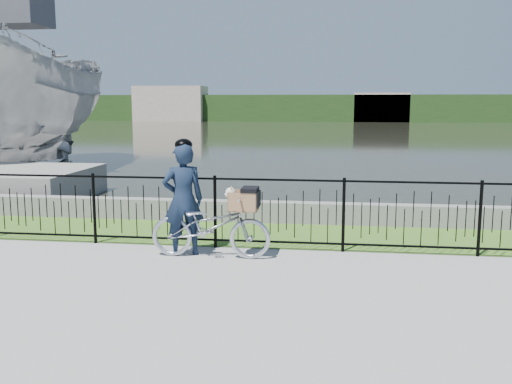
# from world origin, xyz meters

# --- Properties ---
(ground) EXTENTS (120.00, 120.00, 0.00)m
(ground) POSITION_xyz_m (0.00, 0.00, 0.00)
(ground) COLOR gray
(ground) RESTS_ON ground
(grass_strip) EXTENTS (60.00, 2.00, 0.01)m
(grass_strip) POSITION_xyz_m (0.00, 2.60, 0.00)
(grass_strip) COLOR #406921
(grass_strip) RESTS_ON ground
(water) EXTENTS (120.00, 120.00, 0.00)m
(water) POSITION_xyz_m (0.00, 33.00, 0.00)
(water) COLOR black
(water) RESTS_ON ground
(quay_wall) EXTENTS (60.00, 0.30, 0.40)m
(quay_wall) POSITION_xyz_m (0.00, 3.60, 0.20)
(quay_wall) COLOR slate
(quay_wall) RESTS_ON ground
(fence) EXTENTS (14.00, 0.06, 1.15)m
(fence) POSITION_xyz_m (0.00, 1.60, 0.58)
(fence) COLOR black
(fence) RESTS_ON ground
(far_treeline) EXTENTS (120.00, 6.00, 3.00)m
(far_treeline) POSITION_xyz_m (0.00, 60.00, 1.50)
(far_treeline) COLOR #234018
(far_treeline) RESTS_ON ground
(far_building_left) EXTENTS (8.00, 4.00, 4.00)m
(far_building_left) POSITION_xyz_m (-18.00, 58.00, 2.00)
(far_building_left) COLOR #B09E8E
(far_building_left) RESTS_ON ground
(far_building_right) EXTENTS (6.00, 3.00, 3.20)m
(far_building_right) POSITION_xyz_m (6.00, 58.50, 1.60)
(far_building_right) COLOR #B09E8E
(far_building_right) RESTS_ON ground
(bicycle_rig) EXTENTS (1.78, 0.62, 1.08)m
(bicycle_rig) POSITION_xyz_m (-0.93, 1.02, 0.48)
(bicycle_rig) COLOR silver
(bicycle_rig) RESTS_ON ground
(cyclist) EXTENTS (0.72, 0.60, 1.75)m
(cyclist) POSITION_xyz_m (-1.38, 1.11, 0.87)
(cyclist) COLOR #121E33
(cyclist) RESTS_ON ground
(boat_near) EXTENTS (5.48, 11.80, 6.21)m
(boat_near) POSITION_xyz_m (-9.29, 10.23, 2.29)
(boat_near) COLOR #AAAAAA
(boat_near) RESTS_ON water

